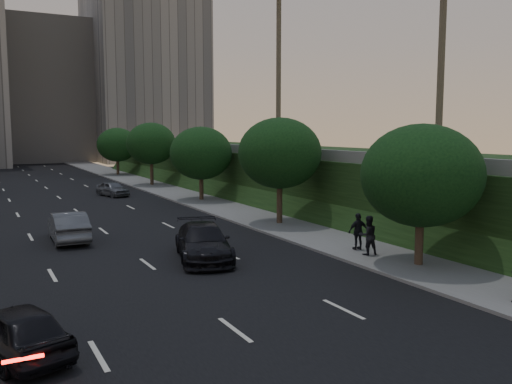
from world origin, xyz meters
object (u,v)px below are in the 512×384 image
sedan_near_left (16,330)px  sedan_near_right (203,242)px  pedestrian_c (358,231)px  sedan_far_right (112,189)px  sedan_mid_left (68,226)px  pedestrian_b (368,235)px

sedan_near_left → sedan_near_right: (8.46, 7.72, 0.10)m
sedan_near_right → pedestrian_c: (7.23, -2.20, 0.23)m
sedan_far_right → sedan_near_right: bearing=-110.0°
sedan_mid_left → pedestrian_c: bearing=143.5°
sedan_near_left → pedestrian_c: size_ratio=2.35×
sedan_far_right → pedestrian_c: pedestrian_c is taller
pedestrian_c → sedan_near_left: bearing=26.7°
sedan_near_left → pedestrian_b: pedestrian_b is taller
pedestrian_b → sedan_near_right: bearing=-13.7°
pedestrian_c → sedan_mid_left: bearing=-30.7°
sedan_near_left → sedan_near_right: size_ratio=0.75×
pedestrian_b → sedan_near_left: bearing=27.7°
pedestrian_c → pedestrian_b: bearing=82.3°
sedan_far_right → sedan_mid_left: bearing=-125.5°
sedan_mid_left → pedestrian_c: 15.31m
sedan_near_left → sedan_far_right: bearing=-124.7°
sedan_mid_left → sedan_near_right: sedan_near_right is taller
sedan_near_right → sedan_far_right: 26.15m
sedan_far_right → pedestrian_c: (5.35, -28.28, 0.37)m
sedan_near_right → pedestrian_b: 7.68m
sedan_mid_left → sedan_far_right: sedan_mid_left is taller
sedan_near_left → pedestrian_c: bearing=-178.3°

